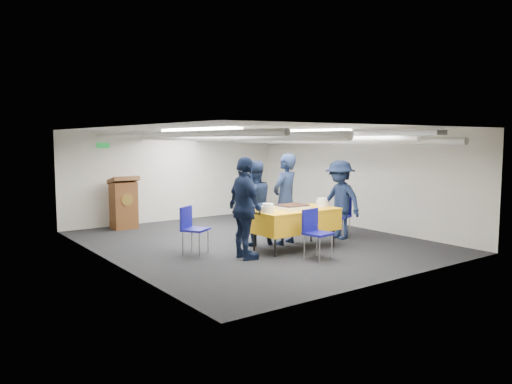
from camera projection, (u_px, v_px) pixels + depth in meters
ground at (255, 242)px, 10.25m from camera, size 7.00×7.00×0.00m
room_shell at (247, 153)px, 10.44m from camera, size 6.00×7.00×2.30m
serving_table at (295, 220)px, 9.52m from camera, size 1.69×0.88×0.77m
sheet_cake at (293, 207)px, 9.47m from camera, size 0.55×0.43×0.10m
plate_stack_left at (268, 208)px, 9.05m from camera, size 0.24×0.24×0.16m
plate_stack_right at (322, 203)px, 9.84m from camera, size 0.23×0.23×0.17m
podium at (124, 203)px, 11.70m from camera, size 0.62×0.53×1.25m
chair_near at (315, 228)px, 8.76m from camera, size 0.47×0.47×0.87m
chair_right at (341, 212)px, 10.74m from camera, size 0.54×0.54×0.87m
chair_left at (191, 225)px, 9.13m from camera, size 0.58×0.58×0.87m
sailor_a at (285, 199)px, 9.94m from camera, size 0.76×0.60×1.81m
sailor_b at (254, 203)px, 9.84m from camera, size 0.91×0.77×1.67m
sailor_c at (245, 208)px, 8.68m from camera, size 0.57×1.10×1.80m
sailor_d at (340, 200)px, 10.49m from camera, size 0.66×1.09×1.65m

